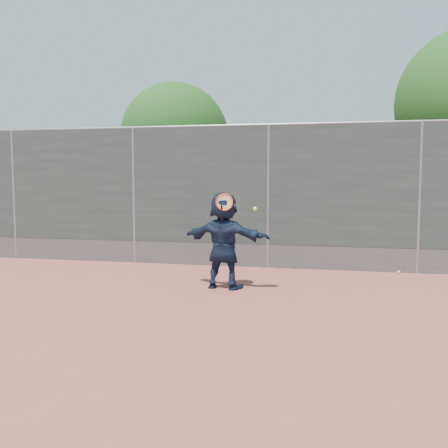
# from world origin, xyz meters

# --- Properties ---
(ground) EXTENTS (80.00, 80.00, 0.00)m
(ground) POSITION_xyz_m (0.00, 0.00, 0.00)
(ground) COLOR #9E4C42
(ground) RESTS_ON ground
(player) EXTENTS (1.61, 0.76, 1.67)m
(player) POSITION_xyz_m (-0.49, 1.38, 0.84)
(player) COLOR #142238
(player) RESTS_ON ground
(ball_ground) EXTENTS (0.07, 0.07, 0.07)m
(ball_ground) POSITION_xyz_m (2.64, 3.35, 0.03)
(ball_ground) COLOR yellow
(ball_ground) RESTS_ON ground
(fence) EXTENTS (20.00, 0.06, 3.03)m
(fence) POSITION_xyz_m (-0.00, 3.50, 1.58)
(fence) COLOR #38423D
(fence) RESTS_ON ground
(swing_action) EXTENTS (0.68, 0.18, 0.51)m
(swing_action) POSITION_xyz_m (-0.39, 1.19, 1.47)
(swing_action) COLOR #E94B16
(swing_action) RESTS_ON ground
(tree_left) EXTENTS (3.15, 3.00, 4.53)m
(tree_left) POSITION_xyz_m (-2.85, 6.55, 2.94)
(tree_left) COLOR #382314
(tree_left) RESTS_ON ground
(weed_clump) EXTENTS (0.68, 0.07, 0.30)m
(weed_clump) POSITION_xyz_m (0.29, 3.38, 0.13)
(weed_clump) COLOR #387226
(weed_clump) RESTS_ON ground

